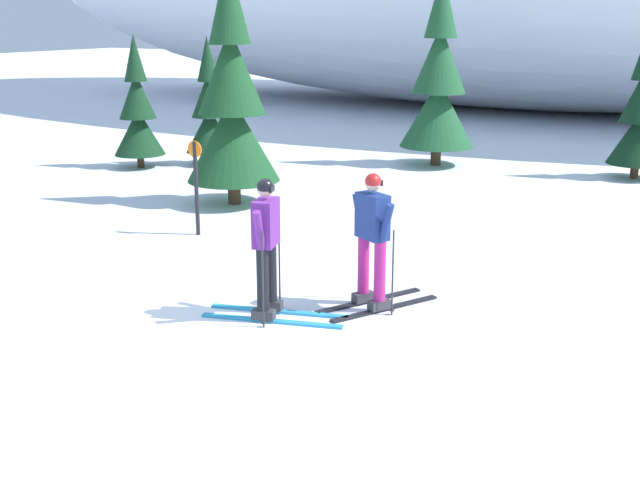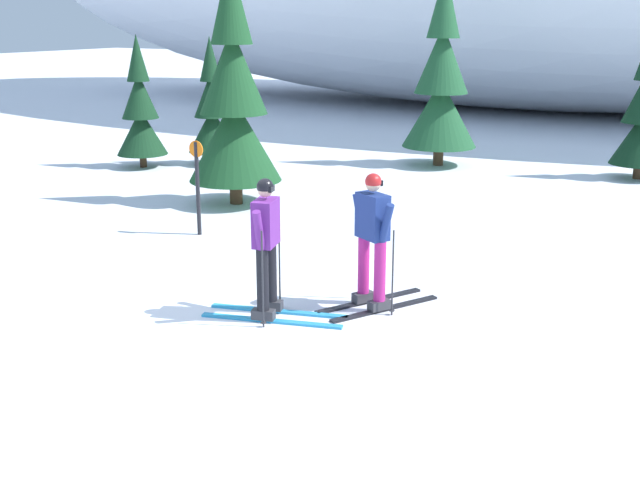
{
  "view_description": "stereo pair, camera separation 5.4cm",
  "coord_description": "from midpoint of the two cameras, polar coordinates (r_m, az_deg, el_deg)",
  "views": [
    {
      "loc": [
        6.41,
        -7.36,
        3.65
      ],
      "look_at": [
        1.62,
        0.84,
        0.95
      ],
      "focal_mm": 44.77,
      "sensor_mm": 36.0,
      "label": 1
    },
    {
      "loc": [
        6.46,
        -7.33,
        3.65
      ],
      "look_at": [
        1.62,
        0.84,
        0.95
      ],
      "focal_mm": 44.77,
      "sensor_mm": 36.0,
      "label": 2
    }
  ],
  "objects": [
    {
      "name": "pine_tree_center_right",
      "position": [
        20.01,
        8.73,
        10.89
      ],
      "size": [
        1.82,
        1.82,
        4.73
      ],
      "color": "#47301E",
      "rests_on": "ground"
    },
    {
      "name": "pine_tree_center",
      "position": [
        15.7,
        -6.1,
        9.67
      ],
      "size": [
        1.83,
        1.83,
        4.73
      ],
      "color": "#47301E",
      "rests_on": "ground"
    },
    {
      "name": "skier_purple_jacket",
      "position": [
        9.75,
        -3.66,
        -0.42
      ],
      "size": [
        1.84,
        0.94,
        1.76
      ],
      "color": "#2893CC",
      "rests_on": "ground"
    },
    {
      "name": "skier_navy_jacket",
      "position": [
        10.06,
        3.94,
        0.15
      ],
      "size": [
        1.14,
        1.68,
        1.76
      ],
      "color": "black",
      "rests_on": "ground"
    },
    {
      "name": "pine_tree_far_left",
      "position": [
        20.07,
        -12.64,
        8.86
      ],
      "size": [
        1.23,
        1.23,
        3.2
      ],
      "color": "#47301E",
      "rests_on": "ground"
    },
    {
      "name": "pine_tree_center_left",
      "position": [
        20.17,
        -7.66,
        9.08
      ],
      "size": [
        1.22,
        1.22,
        3.15
      ],
      "color": "#47301E",
      "rests_on": "ground"
    },
    {
      "name": "trail_marker_post",
      "position": [
        13.63,
        -8.64,
        4.1
      ],
      "size": [
        0.28,
        0.07,
        1.62
      ],
      "color": "black",
      "rests_on": "ground"
    },
    {
      "name": "ground_plane",
      "position": [
        10.42,
        -9.94,
        -4.88
      ],
      "size": [
        120.0,
        120.0,
        0.0
      ],
      "primitive_type": "plane",
      "color": "white"
    }
  ]
}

